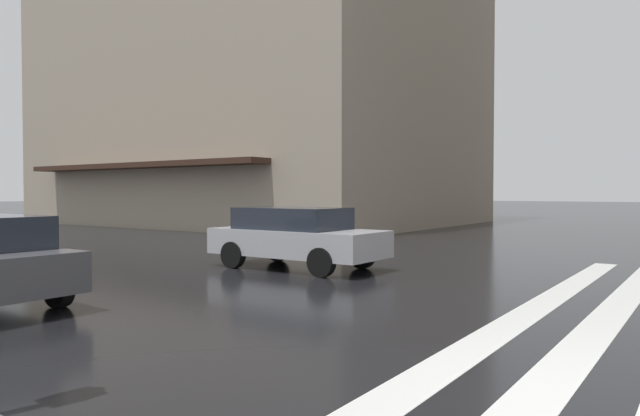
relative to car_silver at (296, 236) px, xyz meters
name	(u,v)px	position (x,y,z in m)	size (l,w,h in m)	color
ground_plane	(593,410)	(-5.50, -7.24, -0.76)	(220.00, 220.00, 0.00)	black
haussmann_block_mid	(262,8)	(15.50, 14.32, 11.90)	(18.21, 22.15, 25.85)	tan
car_silver	(296,236)	(0.00, 0.00, 0.00)	(1.85, 4.10, 1.41)	#B7B7BC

